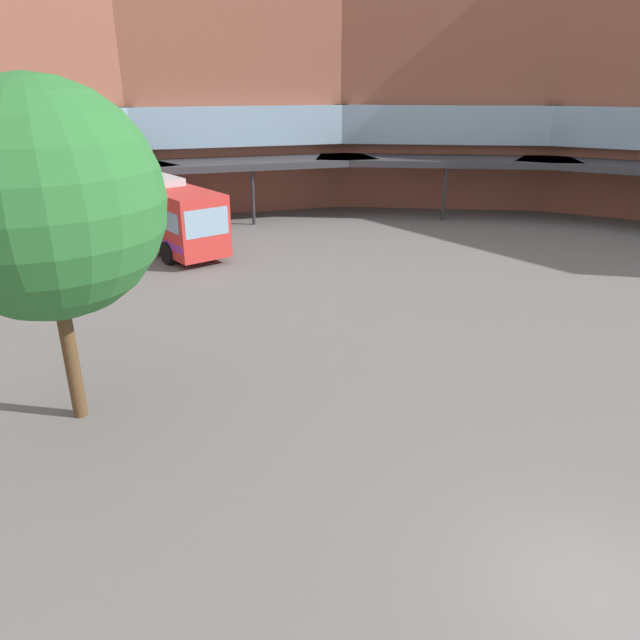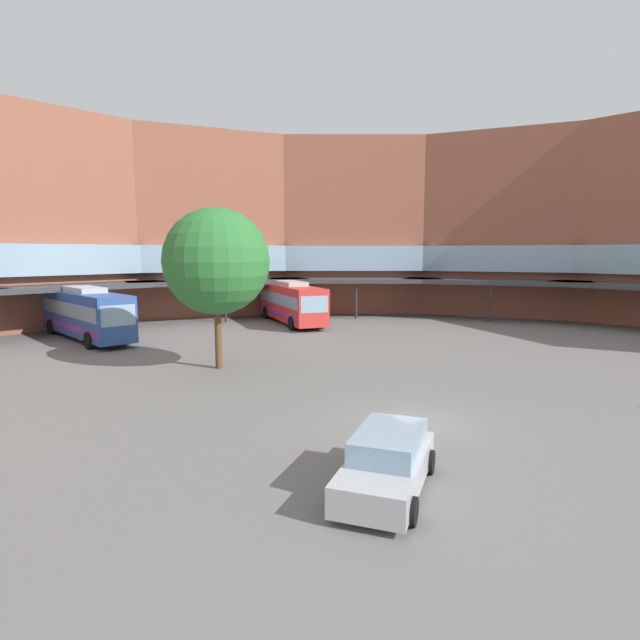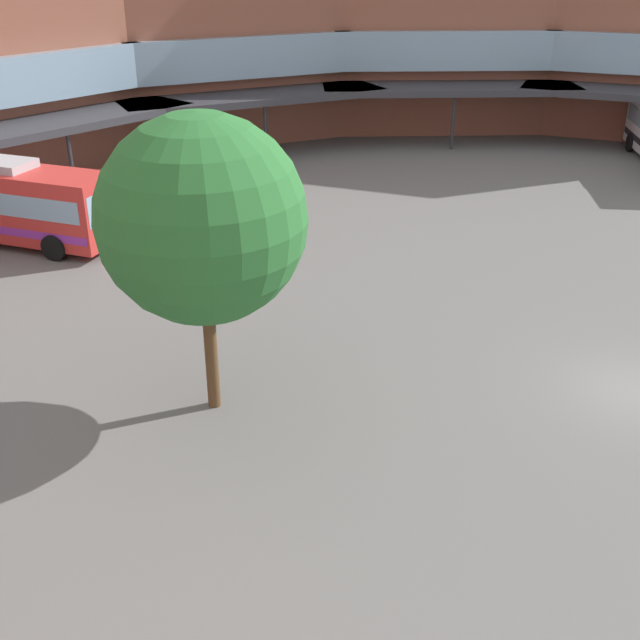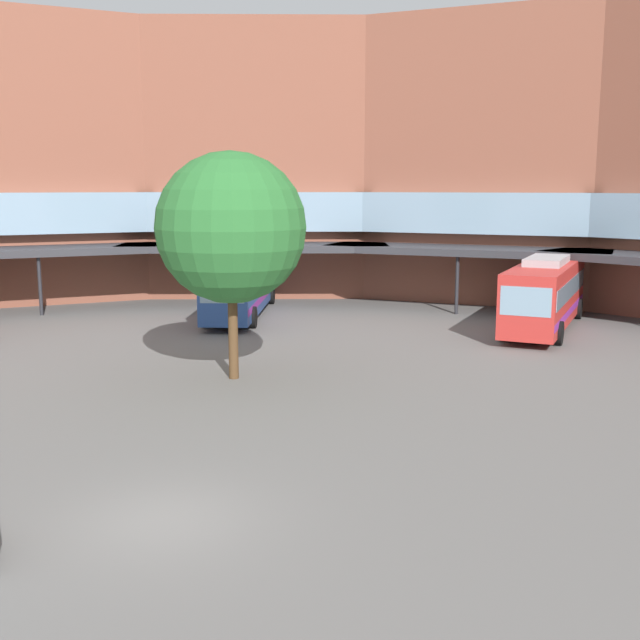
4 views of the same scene
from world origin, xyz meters
name	(u,v)px [view 4 (image 4 of 4)]	position (x,y,z in m)	size (l,w,h in m)	color
ground_plane	(161,521)	(0.00, 0.00, 0.00)	(121.78, 121.78, 0.00)	slate
station_building	(409,160)	(0.00, 19.06, 8.18)	(78.52, 48.96, 17.20)	#93543F
bus_0	(241,281)	(-11.04, 24.50, 1.87)	(6.19, 12.01, 3.69)	#2D519E
bus_4	(545,293)	(5.06, 26.39, 1.84)	(3.14, 11.38, 3.63)	red
plaza_tree	(231,228)	(-4.52, 11.60, 5.59)	(5.50, 5.50, 8.35)	brown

